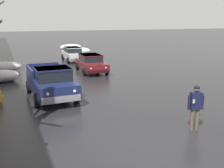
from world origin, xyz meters
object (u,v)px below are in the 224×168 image
sedan_white_parked_kerbside_mid (73,54)px  pedestrian_with_coffee (196,104)px  pickup_truck_darkblue_approaching_near_lane (51,82)px  sedan_maroon_parked_kerbside_close (91,63)px

sedan_white_parked_kerbside_mid → pedestrian_with_coffee: 19.26m
pickup_truck_darkblue_approaching_near_lane → pedestrian_with_coffee: size_ratio=2.79×
pedestrian_with_coffee → sedan_maroon_parked_kerbside_close: bearing=90.0°
pedestrian_with_coffee → sedan_white_parked_kerbside_mid: bearing=89.6°
sedan_white_parked_kerbside_mid → pedestrian_with_coffee: pedestrian_with_coffee is taller
sedan_white_parked_kerbside_mid → pedestrian_with_coffee: size_ratio=2.50×
pickup_truck_darkblue_approaching_near_lane → sedan_white_parked_kerbside_mid: size_ratio=1.12×
sedan_white_parked_kerbside_mid → pickup_truck_darkblue_approaching_near_lane: bearing=-109.1°
sedan_maroon_parked_kerbside_close → pedestrian_with_coffee: (-0.01, -12.86, 0.28)m
sedan_maroon_parked_kerbside_close → sedan_white_parked_kerbside_mid: same height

